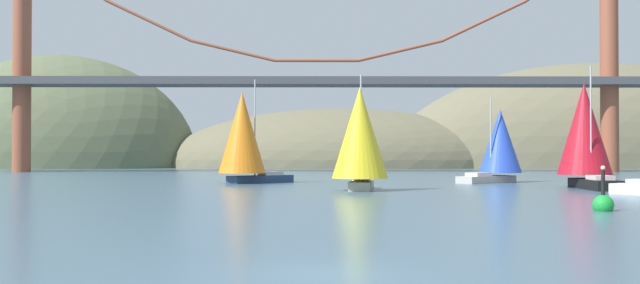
# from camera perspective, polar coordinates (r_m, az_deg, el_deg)

# --- Properties ---
(ground_plane) EXTENTS (360.00, 360.00, 0.00)m
(ground_plane) POSITION_cam_1_polar(r_m,az_deg,el_deg) (18.42, 0.68, -10.47)
(ground_plane) COLOR #426075
(headland_center) EXTENTS (76.16, 44.00, 24.98)m
(headland_center) POSITION_cam_1_polar(r_m,az_deg,el_deg) (153.28, 1.55, -1.99)
(headland_center) COLOR #6B664C
(headland_center) RESTS_ON ground_plane
(headland_left) EXTENTS (59.47, 44.00, 47.76)m
(headland_left) POSITION_cam_1_polar(r_m,az_deg,el_deg) (162.64, -20.10, -1.87)
(headland_left) COLOR #5B6647
(headland_left) RESTS_ON ground_plane
(headland_right) EXTENTS (89.80, 44.00, 44.46)m
(headland_right) POSITION_cam_1_polar(r_m,az_deg,el_deg) (164.65, 21.06, -1.86)
(headland_right) COLOR #6B664C
(headland_right) RESTS_ON ground_plane
(suspension_bridge) EXTENTS (129.13, 6.00, 36.83)m
(suspension_bridge) POSITION_cam_1_polar(r_m,az_deg,el_deg) (113.88, -0.28, 5.65)
(suspension_bridge) COLOR brown
(suspension_bridge) RESTS_ON ground_plane
(sailboat_blue_spinnaker) EXTENTS (8.27, 7.45, 8.76)m
(sailboat_blue_spinnaker) POSITION_cam_1_polar(r_m,az_deg,el_deg) (76.23, 14.07, -0.16)
(sailboat_blue_spinnaker) COLOR #B7B2A8
(sailboat_blue_spinnaker) RESTS_ON ground_plane
(sailboat_orange_sail) EXTENTS (8.40, 7.91, 10.50)m
(sailboat_orange_sail) POSITION_cam_1_polar(r_m,az_deg,el_deg) (72.05, -6.13, 0.55)
(sailboat_orange_sail) COLOR navy
(sailboat_orange_sail) RESTS_ON ground_plane
(sailboat_yellow_sail) EXTENTS (5.09, 8.02, 9.53)m
(sailboat_yellow_sail) POSITION_cam_1_polar(r_m,az_deg,el_deg) (57.76, 3.20, 0.51)
(sailboat_yellow_sail) COLOR #B7B2A8
(sailboat_yellow_sail) RESTS_ON ground_plane
(sailboat_crimson_sail) EXTENTS (4.89, 8.85, 10.48)m
(sailboat_crimson_sail) POSITION_cam_1_polar(r_m,az_deg,el_deg) (66.68, 20.35, 0.69)
(sailboat_crimson_sail) COLOR black
(sailboat_crimson_sail) RESTS_ON ground_plane
(channel_buoy) EXTENTS (1.10, 1.10, 2.64)m
(channel_buoy) POSITION_cam_1_polar(r_m,az_deg,el_deg) (40.73, 21.62, -4.60)
(channel_buoy) COLOR green
(channel_buoy) RESTS_ON ground_plane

